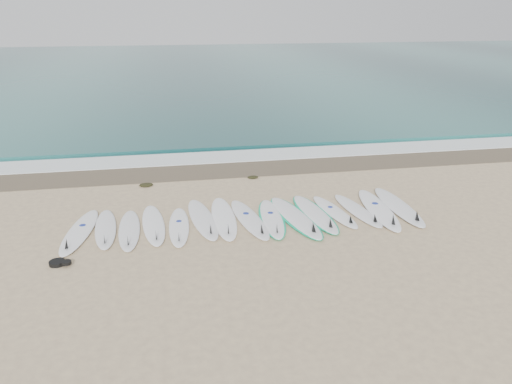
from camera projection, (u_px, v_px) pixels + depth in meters
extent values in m
plane|color=tan|center=(248.00, 220.00, 12.30)|extent=(120.00, 120.00, 0.00)
cube|color=#1D5655|center=(184.00, 68.00, 42.24)|extent=(120.00, 55.00, 0.03)
cube|color=brown|center=(227.00, 169.00, 16.08)|extent=(120.00, 1.80, 0.01)
cube|color=silver|center=(221.00, 157.00, 17.36)|extent=(120.00, 1.40, 0.04)
cube|color=#1D5655|center=(217.00, 145.00, 18.73)|extent=(120.00, 1.00, 0.10)
ellipsoid|color=white|center=(80.00, 231.00, 11.57)|extent=(0.88, 2.63, 0.08)
cone|color=black|center=(66.00, 243.00, 10.64)|extent=(0.25, 0.30, 0.28)
cylinder|color=navy|center=(83.00, 225.00, 11.79)|extent=(0.17, 0.17, 0.01)
ellipsoid|color=white|center=(106.00, 228.00, 11.73)|extent=(0.67, 2.38, 0.08)
cone|color=black|center=(104.00, 238.00, 10.91)|extent=(0.22, 0.27, 0.25)
ellipsoid|color=silver|center=(129.00, 229.00, 11.67)|extent=(0.56, 2.38, 0.08)
cone|color=black|center=(128.00, 240.00, 10.83)|extent=(0.21, 0.26, 0.25)
ellipsoid|color=white|center=(153.00, 224.00, 11.95)|extent=(0.71, 2.52, 0.08)
cone|color=black|center=(156.00, 234.00, 11.08)|extent=(0.23, 0.28, 0.27)
ellipsoid|color=white|center=(179.00, 226.00, 11.85)|extent=(0.56, 2.32, 0.07)
cone|color=black|center=(179.00, 236.00, 11.02)|extent=(0.20, 0.25, 0.25)
cylinder|color=navy|center=(179.00, 221.00, 12.04)|extent=(0.14, 0.14, 0.01)
ellipsoid|color=silver|center=(203.00, 218.00, 12.26)|extent=(0.84, 2.70, 0.09)
cone|color=black|center=(210.00, 229.00, 11.34)|extent=(0.25, 0.31, 0.28)
ellipsoid|color=white|center=(224.00, 217.00, 12.32)|extent=(0.61, 2.76, 0.09)
cone|color=black|center=(228.00, 228.00, 11.33)|extent=(0.24, 0.30, 0.29)
ellipsoid|color=silver|center=(249.00, 219.00, 12.25)|extent=(0.90, 2.66, 0.08)
cone|color=black|center=(262.00, 228.00, 11.35)|extent=(0.26, 0.31, 0.28)
cylinder|color=navy|center=(246.00, 213.00, 12.46)|extent=(0.17, 0.17, 0.01)
ellipsoid|color=white|center=(272.00, 218.00, 12.30)|extent=(0.70, 2.50, 0.08)
ellipsoid|color=#06B778|center=(272.00, 218.00, 12.30)|extent=(0.79, 2.53, 0.06)
cone|color=black|center=(277.00, 228.00, 11.41)|extent=(0.23, 0.28, 0.26)
cylinder|color=navy|center=(270.00, 213.00, 12.51)|extent=(0.15, 0.15, 0.01)
ellipsoid|color=silver|center=(295.00, 217.00, 12.36)|extent=(1.03, 2.87, 0.09)
ellipsoid|color=#06B778|center=(295.00, 217.00, 12.36)|extent=(1.13, 2.91, 0.07)
cone|color=black|center=(313.00, 227.00, 11.39)|extent=(0.28, 0.33, 0.30)
ellipsoid|color=silver|center=(315.00, 213.00, 12.57)|extent=(0.80, 2.66, 0.08)
ellipsoid|color=#06B778|center=(315.00, 214.00, 12.57)|extent=(0.89, 2.69, 0.06)
cone|color=black|center=(330.00, 223.00, 11.66)|extent=(0.25, 0.30, 0.28)
ellipsoid|color=white|center=(334.00, 211.00, 12.70)|extent=(0.81, 2.34, 0.07)
cone|color=black|center=(351.00, 219.00, 11.91)|extent=(0.23, 0.27, 0.24)
cylinder|color=navy|center=(330.00, 207.00, 12.88)|extent=(0.15, 0.15, 0.01)
ellipsoid|color=white|center=(357.00, 210.00, 12.78)|extent=(0.79, 2.41, 0.08)
cone|color=black|center=(375.00, 218.00, 11.96)|extent=(0.23, 0.28, 0.25)
ellipsoid|color=white|center=(378.00, 209.00, 12.82)|extent=(0.85, 2.93, 0.09)
cone|color=black|center=(393.00, 219.00, 11.78)|extent=(0.27, 0.33, 0.31)
cylinder|color=navy|center=(375.00, 203.00, 13.07)|extent=(0.18, 0.18, 0.01)
ellipsoid|color=silver|center=(398.00, 206.00, 13.01)|extent=(0.64, 2.84, 0.09)
cone|color=black|center=(417.00, 216.00, 12.00)|extent=(0.25, 0.31, 0.30)
ellipsoid|color=black|center=(146.00, 185.00, 14.60)|extent=(0.40, 0.31, 0.08)
ellipsoid|color=black|center=(253.00, 177.00, 15.27)|extent=(0.34, 0.26, 0.07)
cylinder|color=black|center=(57.00, 263.00, 10.16)|extent=(0.32, 0.32, 0.08)
cylinder|color=black|center=(66.00, 263.00, 10.08)|extent=(0.20, 0.20, 0.06)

